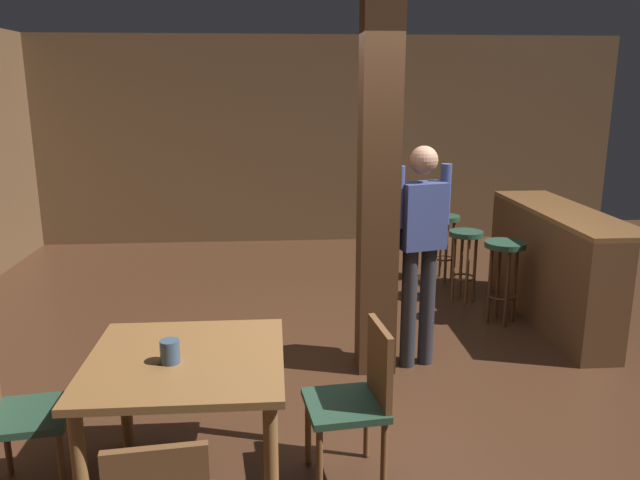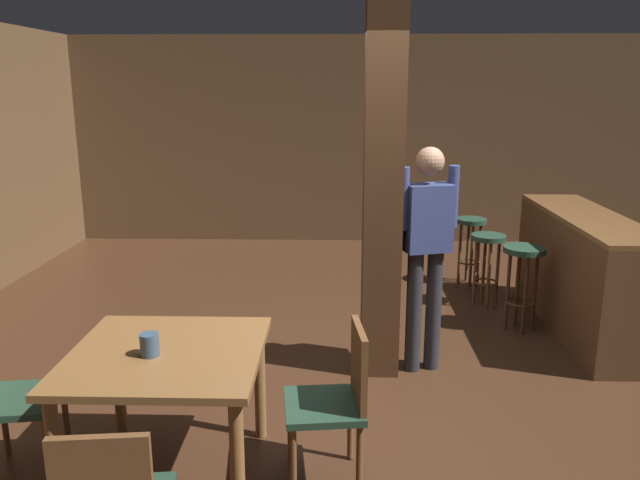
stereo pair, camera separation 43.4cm
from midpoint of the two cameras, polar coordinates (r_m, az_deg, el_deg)
ground_plane at (r=4.71m, az=8.30°, el=-13.28°), size 10.80×10.80×0.00m
wall_back at (r=8.71m, az=5.25°, el=9.01°), size 8.00×0.10×2.80m
pillar at (r=4.56m, az=8.47°, el=4.39°), size 0.28×0.28×2.80m
dining_table at (r=3.47m, az=-10.29°, el=-11.80°), size 1.02×1.02×0.77m
chair_west at (r=3.84m, az=-23.98°, el=-12.62°), size 0.47×0.47×0.89m
chair_east at (r=3.50m, az=5.27°, el=-14.09°), size 0.47×0.47×0.89m
napkin_cup at (r=3.36m, az=-11.75°, el=-9.43°), size 0.10×0.10×0.12m
standing_person at (r=4.72m, az=12.33°, el=-0.38°), size 0.47×0.28×1.72m
bar_counter at (r=6.07m, az=24.09°, el=-2.68°), size 0.56×2.13×1.05m
bar_stool_near at (r=5.84m, az=20.13°, el=-2.41°), size 0.37×0.37×0.77m
bar_stool_mid at (r=6.39m, az=16.97°, el=-1.19°), size 0.34×0.34×0.73m
bar_stool_far at (r=7.05m, az=15.33°, el=0.36°), size 0.33×0.33×0.74m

